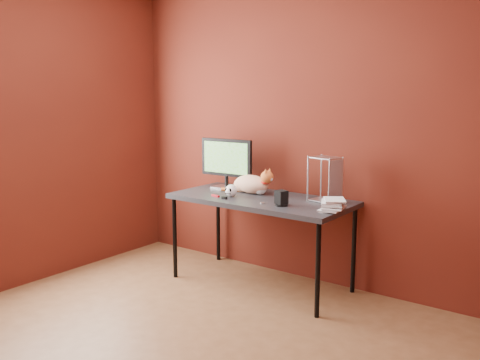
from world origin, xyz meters
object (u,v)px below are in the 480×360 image
Objects in this scene: skull_mug at (231,191)px; speaker at (281,199)px; desk at (261,203)px; monitor at (226,161)px; cat at (252,184)px; book_stack at (325,142)px.

speaker is at bearing -4.76° from skull_mug.
desk is 2.91× the size of monitor.
cat is at bearing 171.92° from speaker.
monitor is at bearing 167.82° from book_stack.
monitor is at bearing 133.85° from skull_mug.
monitor is at bearing 179.89° from speaker.
desk is 12.71× the size of speaker.
skull_mug is (-0.22, -0.12, 0.10)m from desk.
speaker is at bearing -25.66° from cat.
book_stack is at bearing 32.54° from speaker.
monitor is at bearing 176.25° from cat.
skull_mug is 0.89× the size of speaker.
monitor is at bearing 163.50° from desk.
cat is 4.24× the size of speaker.
desk is 14.36× the size of skull_mug.
desk is 0.23m from cat.
desk is at bearing 172.76° from speaker.
skull_mug is at bearing -49.45° from monitor.
skull_mug is at bearing -178.31° from book_stack.
skull_mug is 0.10× the size of book_stack.
book_stack is (0.79, -0.20, 0.42)m from cat.
speaker is at bearing -28.57° from desk.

